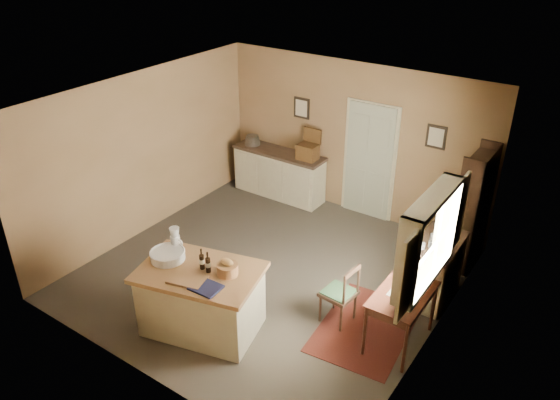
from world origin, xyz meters
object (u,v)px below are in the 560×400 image
Objects in this scene: sideboard at (279,172)px; right_cabinet at (434,269)px; writing_desk at (402,299)px; shelving_unit at (476,209)px; desk_chair at (338,293)px; work_island at (201,298)px.

sideboard reaches higher than right_cabinet.
writing_desk is 2.32m from shelving_unit.
desk_chair is 2.61m from shelving_unit.
writing_desk is at bearing 9.42° from desk_chair.
shelving_unit is (0.15, 1.15, 0.48)m from right_cabinet.
work_island reaches higher than right_cabinet.
right_cabinet is 1.25m from shelving_unit.
shelving_unit reaches higher than work_island.
sideboard is 1.82× the size of right_cabinet.
desk_chair is (1.38, 1.13, -0.04)m from work_island.
work_island is 2.53m from writing_desk.
work_island is 3.23m from right_cabinet.
work_island is at bearing -124.17° from shelving_unit.
work_island reaches higher than sideboard.
right_cabinet is at bearing 60.41° from desk_chair.
sideboard reaches higher than writing_desk.
desk_chair is at bearing -43.44° from sideboard.
writing_desk is at bearing -35.17° from sideboard.
shelving_unit is at bearing 82.55° from right_cabinet.
shelving_unit is (3.69, -0.20, 0.45)m from sideboard.
sideboard is 0.97× the size of shelving_unit.
work_island is 1.78m from desk_chair.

